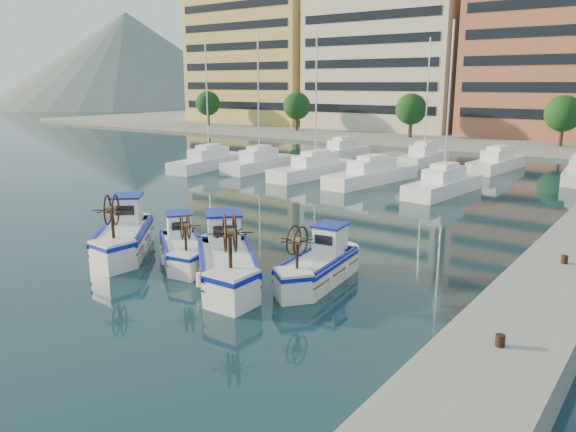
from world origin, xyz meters
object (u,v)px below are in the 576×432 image
(fishing_boat_a, at_px, (124,234))
(fishing_boat_c, at_px, (227,260))
(fishing_boat_d, at_px, (319,264))
(fishing_boat_b, at_px, (182,246))

(fishing_boat_a, bearing_deg, fishing_boat_c, -42.98)
(fishing_boat_a, distance_m, fishing_boat_d, 9.43)
(fishing_boat_d, bearing_deg, fishing_boat_c, -150.29)
(fishing_boat_a, height_order, fishing_boat_d, fishing_boat_a)
(fishing_boat_a, xyz_separation_m, fishing_boat_b, (3.12, 0.56, -0.16))
(fishing_boat_b, relative_size, fishing_boat_c, 0.81)
(fishing_boat_b, distance_m, fishing_boat_d, 6.26)
(fishing_boat_a, height_order, fishing_boat_c, fishing_boat_c)
(fishing_boat_a, distance_m, fishing_boat_b, 3.17)
(fishing_boat_a, relative_size, fishing_boat_c, 0.98)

